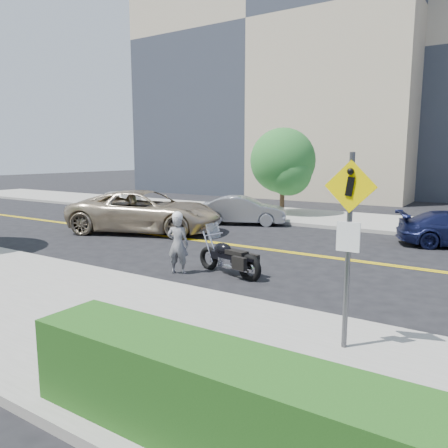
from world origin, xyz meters
The scene contains 11 objects.
ground_plane centered at (0.00, 0.00, 0.00)m, with size 120.00×120.00×0.00m, color black.
sidewalk_near centered at (0.00, -7.50, 0.07)m, with size 60.00×5.00×0.15m, color #9E9B91.
sidewalk_far centered at (0.00, 7.50, 0.07)m, with size 60.00×5.00×0.15m, color #9E9B91.
building_left centered at (-10.00, 22.00, 12.50)m, with size 22.00×14.00×25.00m, color tan.
pedestrian_sign centered at (4.20, -6.31, 1.96)m, with size 0.78×0.08×3.00m.
motorcyclist centered at (-1.00, -3.92, 0.83)m, with size 0.66×0.55×1.66m.
motorcycle centered at (0.18, -3.27, 0.65)m, with size 2.13×0.65×1.29m, color black, non-canonical shape.
suv centered at (-6.06, 0.30, 0.85)m, with size 2.81×6.09×1.69m, color tan.
parked_car_white centered at (-10.60, 3.54, 0.65)m, with size 1.53×3.81×1.30m, color silver.
parked_car_silver centered at (-3.78, 4.20, 0.64)m, with size 1.35×3.86×1.27m, color gray.
tree_far_a centered at (-3.40, 7.48, 2.82)m, with size 3.26×3.26×4.46m.
Camera 1 is at (6.11, -12.70, 3.11)m, focal length 35.00 mm.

